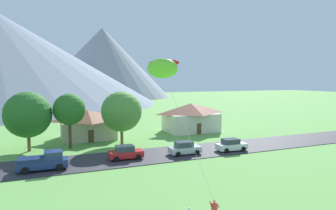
{
  "coord_description": "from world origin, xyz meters",
  "views": [
    {
      "loc": [
        -11.21,
        -9.0,
        9.97
      ],
      "look_at": [
        -1.15,
        15.35,
        7.67
      ],
      "focal_mm": 31.69,
      "sensor_mm": 36.0,
      "label": 1
    }
  ],
  "objects": [
    {
      "name": "tree_near_left",
      "position": [
        -13.6,
        35.72,
        5.1
      ],
      "size": [
        6.35,
        6.35,
        8.29
      ],
      "color": "brown",
      "rests_on": "ground"
    },
    {
      "name": "tree_center",
      "position": [
        -0.68,
        35.0,
        5.09
      ],
      "size": [
        6.15,
        6.15,
        8.17
      ],
      "color": "brown",
      "rests_on": "ground"
    },
    {
      "name": "soccer_ball",
      "position": [
        -1.43,
        10.47,
        0.12
      ],
      "size": [
        0.24,
        0.24,
        0.24
      ],
      "primitive_type": "sphere",
      "color": "white",
      "rests_on": "ground"
    },
    {
      "name": "mountain_west_ridge",
      "position": [
        18.52,
        157.35,
        19.0
      ],
      "size": [
        73.45,
        73.45,
        38.01
      ],
      "primitive_type": "cone",
      "color": "#8E939E",
      "rests_on": "ground"
    },
    {
      "name": "tree_right_of_center",
      "position": [
        -8.19,
        35.31,
        5.65
      ],
      "size": [
        4.53,
        4.53,
        7.94
      ],
      "color": "#4C3823",
      "rests_on": "ground"
    },
    {
      "name": "parked_car_white_west_end",
      "position": [
        12.32,
        24.99,
        0.87
      ],
      "size": [
        4.25,
        2.18,
        1.68
      ],
      "color": "white",
      "rests_on": "road_strip"
    },
    {
      "name": "house_left_center",
      "position": [
        14.24,
        41.13,
        2.8
      ],
      "size": [
        10.29,
        7.03,
        5.41
      ],
      "color": "beige",
      "rests_on": "ground"
    },
    {
      "name": "house_leftmost",
      "position": [
        -4.85,
        41.69,
        2.49
      ],
      "size": [
        9.22,
        7.5,
        4.81
      ],
      "color": "beige",
      "rests_on": "ground"
    },
    {
      "name": "pickup_truck_navy_west_side",
      "position": [
        -11.63,
        25.51,
        1.06
      ],
      "size": [
        5.25,
        2.43,
        1.99
      ],
      "color": "navy",
      "rests_on": "road_strip"
    },
    {
      "name": "parked_car_silver_mid_west",
      "position": [
        5.52,
        25.76,
        0.87
      ],
      "size": [
        4.24,
        2.15,
        1.68
      ],
      "color": "#B7BCC1",
      "rests_on": "road_strip"
    },
    {
      "name": "road_strip",
      "position": [
        0.0,
        26.88,
        0.04
      ],
      "size": [
        160.0,
        7.75,
        0.08
      ],
      "primitive_type": "cube",
      "color": "#2D2D33",
      "rests_on": "ground"
    },
    {
      "name": "parked_car_red_mid_east",
      "position": [
        -2.27,
        26.45,
        0.87
      ],
      "size": [
        4.28,
        2.23,
        1.68
      ],
      "color": "red",
      "rests_on": "road_strip"
    },
    {
      "name": "kite_flyer_with_kite",
      "position": [
        -2.86,
        12.03,
        10.49
      ],
      "size": [
        3.87,
        5.56,
        11.61
      ],
      "color": "navy",
      "rests_on": "ground"
    }
  ]
}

